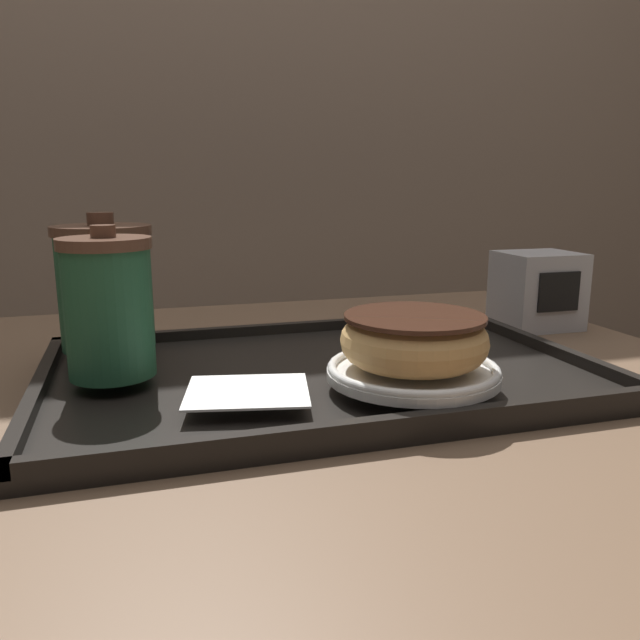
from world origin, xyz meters
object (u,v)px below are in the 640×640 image
at_px(coffee_cup_rear, 105,286).
at_px(donut_chocolate_glazed, 414,339).
at_px(coffee_cup_front, 109,307).
at_px(napkin_dispenser, 537,290).
at_px(spoon, 382,329).

xyz_separation_m(coffee_cup_rear, donut_chocolate_glazed, (0.27, -0.19, -0.03)).
distance_m(coffee_cup_front, napkin_dispenser, 0.57).
relative_size(donut_chocolate_glazed, napkin_dispenser, 1.27).
bearing_deg(coffee_cup_rear, donut_chocolate_glazed, -36.22).
xyz_separation_m(coffee_cup_front, spoon, (0.30, 0.08, -0.06)).
bearing_deg(spoon, coffee_cup_front, 26.68).
bearing_deg(coffee_cup_rear, spoon, -5.10).
height_order(coffee_cup_front, spoon, coffee_cup_front).
bearing_deg(donut_chocolate_glazed, napkin_dispenser, 38.33).
bearing_deg(napkin_dispenser, donut_chocolate_glazed, -141.67).
distance_m(coffee_cup_front, spoon, 0.31).
distance_m(coffee_cup_rear, donut_chocolate_glazed, 0.33).
height_order(coffee_cup_rear, napkin_dispenser, coffee_cup_rear).
bearing_deg(coffee_cup_rear, coffee_cup_front, -86.58).
height_order(donut_chocolate_glazed, spoon, donut_chocolate_glazed).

